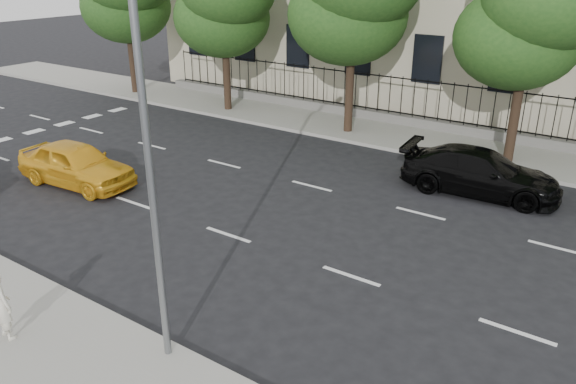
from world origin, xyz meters
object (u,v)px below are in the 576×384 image
Objects in this scene: yellow_taxi at (76,164)px; black_sedan at (480,172)px; woman_near at (2,306)px; street_light at (167,98)px.

yellow_taxi reaches higher than black_sedan.
street_light is at bearing -143.04° from woman_near.
black_sedan is 3.43× the size of woman_near.
street_light reaches higher than woman_near.
woman_near reaches higher than black_sedan.
yellow_taxi is 0.86× the size of black_sedan.
woman_near reaches higher than yellow_taxi.
black_sedan is at bearing -63.38° from yellow_taxi.
black_sedan is 14.55m from woman_near.
woman_near is (-5.53, -13.45, 0.15)m from black_sedan.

